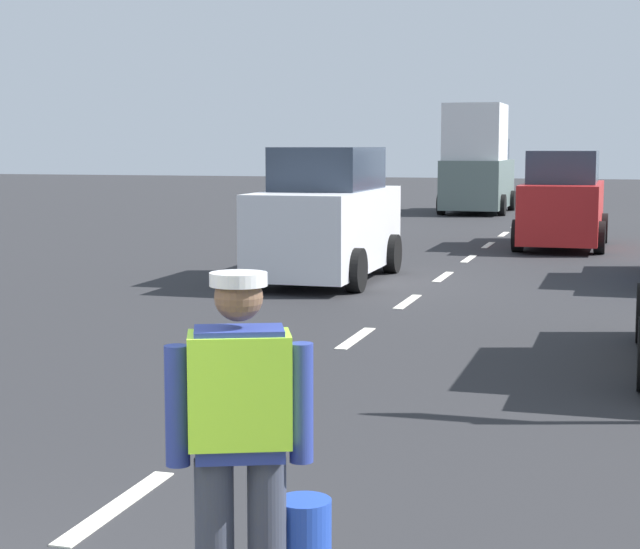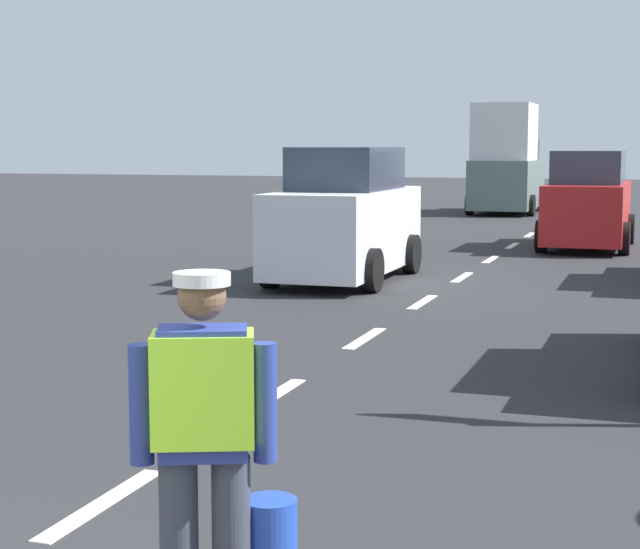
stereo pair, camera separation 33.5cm
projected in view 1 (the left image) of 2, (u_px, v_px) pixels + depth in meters
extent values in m
plane|color=#28282B|center=(490.00, 244.00, 24.03)|extent=(96.00, 96.00, 0.00)
cube|color=silver|center=(117.00, 506.00, 6.59)|extent=(0.14, 1.40, 0.01)
cube|color=silver|center=(273.00, 397.00, 9.45)|extent=(0.14, 1.40, 0.01)
cube|color=silver|center=(356.00, 338.00, 12.30)|extent=(0.14, 1.40, 0.01)
cube|color=silver|center=(408.00, 302.00, 15.16)|extent=(0.14, 1.40, 0.01)
cube|color=silver|center=(443.00, 277.00, 18.02)|extent=(0.14, 1.40, 0.01)
cube|color=silver|center=(469.00, 259.00, 20.88)|extent=(0.14, 1.40, 0.01)
cube|color=silver|center=(488.00, 245.00, 23.74)|extent=(0.14, 1.40, 0.01)
cube|color=silver|center=(504.00, 234.00, 26.60)|extent=(0.14, 1.40, 0.01)
cube|color=silver|center=(516.00, 226.00, 29.46)|extent=(0.14, 1.40, 0.01)
cube|color=silver|center=(526.00, 218.00, 32.32)|extent=(0.14, 1.40, 0.01)
cube|color=silver|center=(535.00, 212.00, 35.18)|extent=(0.14, 1.40, 0.01)
cube|color=silver|center=(542.00, 207.00, 38.04)|extent=(0.14, 1.40, 0.01)
cube|color=silver|center=(548.00, 203.00, 40.90)|extent=(0.14, 1.40, 0.01)
cube|color=silver|center=(553.00, 199.00, 43.76)|extent=(0.14, 1.40, 0.01)
cube|color=silver|center=(558.00, 196.00, 46.61)|extent=(0.14, 1.40, 0.01)
cube|color=silver|center=(562.00, 193.00, 49.47)|extent=(0.14, 1.40, 0.01)
cylinder|color=#383D4C|center=(215.00, 546.00, 4.86)|extent=(0.18, 0.18, 0.82)
cylinder|color=#383D4C|center=(267.00, 544.00, 4.88)|extent=(0.18, 0.18, 0.82)
cube|color=navy|center=(240.00, 393.00, 4.78)|extent=(0.46, 0.37, 0.60)
cube|color=#A5EA33|center=(239.00, 389.00, 4.78)|extent=(0.53, 0.43, 0.51)
cylinder|color=navy|center=(177.00, 406.00, 4.76)|extent=(0.11, 0.11, 0.55)
cylinder|color=navy|center=(301.00, 403.00, 4.82)|extent=(0.11, 0.11, 0.55)
sphere|color=brown|center=(239.00, 297.00, 4.73)|extent=(0.22, 0.22, 0.22)
cylinder|color=silver|center=(238.00, 279.00, 4.72)|extent=(0.26, 0.26, 0.06)
cylinder|color=#2347B7|center=(304.00, 526.00, 4.99)|extent=(0.26, 0.26, 0.26)
cube|color=slate|center=(478.00, 184.00, 35.13)|extent=(1.90, 4.60, 1.56)
cube|color=#2D3847|center=(482.00, 149.00, 35.76)|extent=(1.67, 1.61, 0.70)
cube|color=silver|center=(475.00, 132.00, 34.16)|extent=(1.81, 2.53, 1.80)
cylinder|color=black|center=(502.00, 205.00, 33.58)|extent=(0.22, 0.68, 0.68)
cylinder|color=black|center=(441.00, 204.00, 34.12)|extent=(0.22, 0.68, 0.68)
cylinder|color=black|center=(512.00, 201.00, 36.30)|extent=(0.22, 0.68, 0.68)
cylinder|color=black|center=(455.00, 200.00, 36.84)|extent=(0.22, 0.68, 0.68)
cube|color=red|center=(563.00, 211.00, 23.22)|extent=(1.62, 4.16, 1.23)
cube|color=#2D3847|center=(564.00, 167.00, 23.00)|extent=(1.43, 2.29, 0.70)
cylinder|color=black|center=(529.00, 227.00, 24.73)|extent=(0.22, 0.68, 0.68)
cylinder|color=black|center=(603.00, 228.00, 24.27)|extent=(0.22, 0.68, 0.68)
cylinder|color=black|center=(518.00, 236.00, 22.28)|extent=(0.22, 0.68, 0.68)
cylinder|color=black|center=(600.00, 238.00, 21.81)|extent=(0.22, 0.68, 0.68)
cube|color=silver|center=(327.00, 230.00, 17.53)|extent=(1.61, 4.14, 1.32)
cube|color=#2D3847|center=(329.00, 168.00, 17.51)|extent=(1.41, 2.28, 0.70)
cylinder|color=black|center=(356.00, 270.00, 16.14)|extent=(0.22, 0.68, 0.68)
cylinder|color=black|center=(254.00, 267.00, 16.59)|extent=(0.22, 0.68, 0.68)
cylinder|color=black|center=(392.00, 254.00, 18.59)|extent=(0.22, 0.68, 0.68)
cylinder|color=black|center=(302.00, 251.00, 19.04)|extent=(0.22, 0.68, 0.68)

